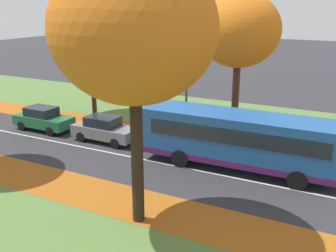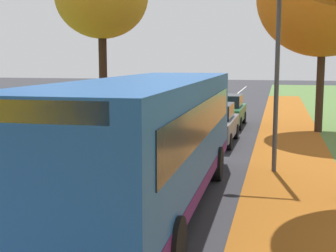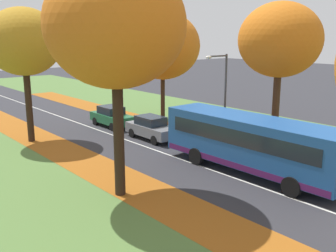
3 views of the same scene
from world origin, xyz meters
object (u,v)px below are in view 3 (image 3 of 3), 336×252
object	(u,v)px
streetlamp_right	(222,90)
bus	(252,142)
tree_right_near	(280,40)
car_grey_lead	(152,128)
car_green_following	(112,116)
tree_left_near	(116,26)
tree_left_mid	(24,42)
tree_right_mid	(163,46)

from	to	relation	value
streetlamp_right	bus	xyz separation A→B (m)	(-2.40, -4.34, -2.03)
tree_right_near	streetlamp_right	bearing A→B (deg)	129.75
bus	car_grey_lead	distance (m)	8.91
car_grey_lead	car_green_following	size ratio (longest dim) A/B	1.00
bus	car_green_following	size ratio (longest dim) A/B	2.47
tree_right_near	bus	distance (m)	7.08
tree_left_near	tree_right_near	bearing A→B (deg)	-1.39
tree_left_near	bus	distance (m)	9.27
tree_left_mid	car_grey_lead	world-z (taller)	tree_left_mid
tree_right_mid	car_green_following	xyz separation A→B (m)	(-4.48, 0.96, -5.48)
tree_right_near	tree_left_near	bearing A→B (deg)	178.61
tree_right_near	bus	bearing A→B (deg)	-158.88
tree_left_near	tree_right_mid	xyz separation A→B (m)	(11.60, 11.00, -1.25)
tree_left_mid	car_green_following	size ratio (longest dim) A/B	2.12
streetlamp_right	tree_right_near	bearing A→B (deg)	-50.25
bus	tree_right_mid	bearing A→B (deg)	70.17
tree_left_near	tree_right_mid	size ratio (longest dim) A/B	1.13
tree_left_mid	car_green_following	world-z (taller)	tree_left_mid
tree_right_mid	tree_left_mid	bearing A→B (deg)	176.22
tree_left_mid	bus	xyz separation A→B (m)	(6.44, -13.77, -5.00)
tree_left_near	streetlamp_right	size ratio (longest dim) A/B	1.71
tree_right_near	tree_right_mid	bearing A→B (deg)	89.25
car_grey_lead	tree_right_mid	bearing A→B (deg)	43.14
car_green_following	car_grey_lead	bearing A→B (deg)	-89.75
tree_left_near	tree_left_mid	distance (m)	11.77
tree_right_near	car_grey_lead	bearing A→B (deg)	121.24
car_grey_lead	car_green_following	xyz separation A→B (m)	(-0.02, 5.14, 0.00)
tree_right_mid	tree_left_near	bearing A→B (deg)	-136.52
tree_right_mid	bus	size ratio (longest dim) A/B	0.87
tree_right_mid	streetlamp_right	size ratio (longest dim) A/B	1.51
bus	tree_left_mid	bearing A→B (deg)	115.08
bus	car_green_following	bearing A→B (deg)	89.09
car_green_following	tree_left_mid	bearing A→B (deg)	-178.06
tree_left_mid	tree_right_near	size ratio (longest dim) A/B	0.98
tree_right_near	bus	xyz separation A→B (m)	(-4.55, -1.76, -5.14)
tree_left_mid	car_grey_lead	distance (m)	10.17
tree_left_mid	tree_right_near	distance (m)	16.29
tree_left_mid	streetlamp_right	size ratio (longest dim) A/B	1.49
tree_right_mid	bus	distance (m)	14.60
tree_right_near	bus	size ratio (longest dim) A/B	0.88
car_grey_lead	tree_left_mid	bearing A→B (deg)	143.72
streetlamp_right	car_grey_lead	distance (m)	5.80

